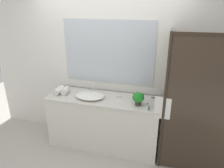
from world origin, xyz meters
The scene contains 12 objects.
ground_plane centered at (0.00, 0.00, 0.00)m, with size 8.00×8.00×0.00m, color #B7B2A8.
wall_back_with_mirror centered at (0.00, 0.34, 1.31)m, with size 4.40×0.06×2.60m.
vanity_cabinet centered at (0.00, 0.01, 0.45)m, with size 1.80×0.58×0.90m.
shower_enclosure centered at (1.28, -0.19, 1.03)m, with size 1.20×0.59×2.00m.
sink_basin centered at (-0.20, -0.05, 0.94)m, with size 0.47×0.34×0.07m, color white.
faucet centered at (-0.20, 0.13, 0.95)m, with size 0.17×0.13×0.14m.
potted_plant centered at (0.58, -0.10, 1.01)m, with size 0.17×0.17×0.20m.
soap_dish centered at (0.23, 0.09, 0.91)m, with size 0.10×0.07×0.04m.
amenity_bottle_lotion centered at (0.75, -0.22, 0.94)m, with size 0.03×0.03×0.08m.
amenity_bottle_shampoo centered at (0.72, -0.17, 0.93)m, with size 0.03×0.03×0.07m.
rolled_towel_near_edge centered at (-0.76, -0.03, 0.95)m, with size 0.11×0.11×0.22m, color white.
rolled_towel_middle centered at (-0.65, -0.01, 0.95)m, with size 0.10×0.10×0.18m, color white.
Camera 1 is at (0.92, -2.83, 2.29)m, focal length 32.96 mm.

